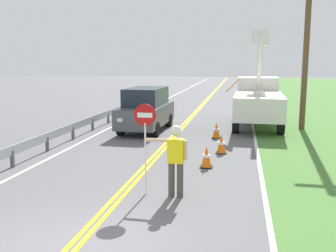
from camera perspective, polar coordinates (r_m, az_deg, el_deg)
name	(u,v)px	position (r m, az deg, el deg)	size (l,w,h in m)	color
ground_plane	(71,249)	(7.54, -14.06, -17.24)	(160.00, 160.00, 0.00)	#5B5B5E
centerline_yellow_left	(195,111)	(26.47, 4.07, 2.21)	(0.11, 110.00, 0.01)	yellow
centerline_yellow_right	(198,111)	(26.45, 4.45, 2.20)	(0.11, 110.00, 0.01)	yellow
edge_line_right	(251,112)	(26.31, 12.08, 1.98)	(0.12, 110.00, 0.01)	silver
edge_line_left	(146,110)	(27.10, -3.33, 2.39)	(0.12, 110.00, 0.01)	silver
flagger_worker	(175,156)	(9.57, 1.10, -4.48)	(1.09, 0.25, 1.83)	#474238
stop_sign_paddle	(145,129)	(9.60, -3.40, -0.40)	(0.56, 0.04, 2.33)	silver
utility_bucket_truck	(258,99)	(21.03, 13.13, 3.92)	(2.81, 6.86, 5.00)	white
oncoming_suv_nearest	(146,109)	(18.83, -3.24, 2.49)	(2.01, 4.65, 2.10)	#4C5156
utility_pole_near	(307,34)	(20.20, 19.81, 12.59)	(1.80, 0.28, 8.90)	brown
traffic_cone_lead	(206,157)	(12.44, 5.69, -4.60)	(0.40, 0.40, 0.70)	orange
traffic_cone_mid	(221,144)	(14.38, 7.87, -2.72)	(0.40, 0.40, 0.70)	orange
traffic_cone_tail	(216,131)	(17.19, 7.15, -0.69)	(0.40, 0.40, 0.70)	orange
guardrail_left_shoulder	(115,111)	(22.51, -7.87, 2.18)	(0.10, 32.00, 0.71)	#9EA0A3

